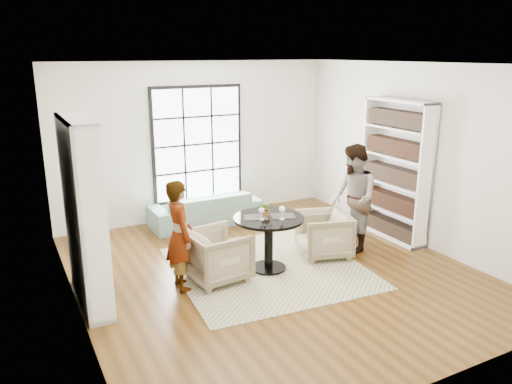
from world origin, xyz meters
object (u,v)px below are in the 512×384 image
person_left (180,235)px  armchair_left (218,255)px  armchair_right (324,234)px  person_right (353,199)px  wine_glass_left (262,211)px  flower_centerpiece (266,209)px  pedestal_table (269,232)px  wine_glass_right (282,210)px  sofa (205,209)px

person_left → armchair_left: bearing=-88.4°
armchair_right → person_right: 0.76m
armchair_left → wine_glass_left: wine_glass_left is taller
wine_glass_left → person_right: bearing=3.6°
armchair_left → flower_centerpiece: bearing=-94.1°
person_right → pedestal_table: bearing=-69.1°
pedestal_table → flower_centerpiece: size_ratio=4.66×
armchair_left → armchair_right: 1.84m
person_left → wine_glass_left: 1.23m
person_left → wine_glass_right: (1.48, -0.21, 0.20)m
sofa → pedestal_table: bearing=90.8°
person_right → sofa: bearing=-125.5°
person_left → person_right: person_right is taller
sofa → armchair_right: 2.55m
flower_centerpiece → person_left: bearing=-178.8°
armchair_left → person_left: (-0.55, 0.00, 0.40)m
pedestal_table → sofa: size_ratio=0.50×
pedestal_table → wine_glass_right: wine_glass_right is taller
wine_glass_left → wine_glass_right: 0.30m
armchair_left → person_right: 2.45m
person_right → armchair_right: bearing=-71.1°
person_right → wine_glass_right: person_right is taller
armchair_left → wine_glass_left: size_ratio=4.46×
pedestal_table → person_left: 1.37m
pedestal_table → armchair_right: bearing=3.0°
person_left → wine_glass_left: person_left is taller
armchair_right → person_right: size_ratio=0.45×
pedestal_table → flower_centerpiece: flower_centerpiece is taller
armchair_right → wine_glass_right: wine_glass_right is taller
sofa → wine_glass_right: 2.62m
sofa → flower_centerpiece: size_ratio=9.31×
armchair_right → person_right: bearing=106.8°
sofa → person_left: size_ratio=1.35×
wine_glass_left → sofa: bearing=87.8°
armchair_left → pedestal_table: bearing=-99.0°
sofa → armchair_right: (1.09, -2.30, 0.05)m
person_left → person_right: bearing=-88.1°
sofa → flower_centerpiece: 2.37m
person_left → sofa: bearing=-27.8°
wine_glass_right → person_left: bearing=171.9°
person_left → wine_glass_right: person_left is taller
sofa → wine_glass_right: wine_glass_right is taller
person_right → flower_centerpiece: 1.60m
person_left → flower_centerpiece: person_left is taller
wine_glass_right → flower_centerpiece: (-0.13, 0.24, -0.03)m
armchair_left → wine_glass_right: (0.93, -0.21, 0.60)m
sofa → armchair_right: bearing=114.9°
person_left → wine_glass_left: size_ratio=8.40×
pedestal_table → flower_centerpiece: (-0.01, 0.07, 0.34)m
wine_glass_right → armchair_left: bearing=167.3°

